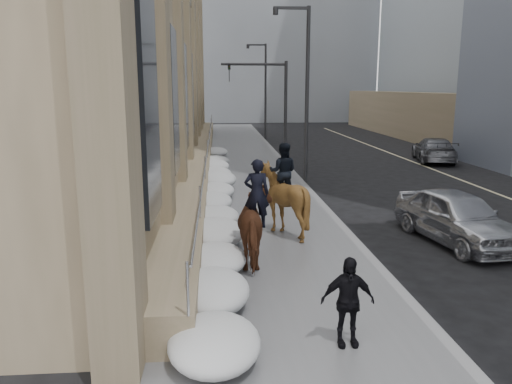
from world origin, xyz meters
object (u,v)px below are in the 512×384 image
pedestrian (347,301)px  car_grey (434,150)px  mounted_horse_left (258,223)px  car_silver (457,217)px  mounted_horse_right (283,196)px

pedestrian → car_grey: bearing=62.6°
mounted_horse_left → car_silver: 6.09m
mounted_horse_right → car_silver: mounted_horse_right is taller
mounted_horse_left → car_grey: mounted_horse_left is taller
car_silver → car_grey: car_silver is taller
pedestrian → car_silver: (4.72, 5.75, -0.13)m
mounted_horse_left → mounted_horse_right: bearing=-112.7°
pedestrian → car_silver: bearing=50.3°
car_silver → car_grey: bearing=59.0°
mounted_horse_left → pedestrian: mounted_horse_left is taller
pedestrian → car_silver: pedestrian is taller
mounted_horse_left → car_silver: bearing=-167.0°
pedestrian → car_grey: pedestrian is taller
mounted_horse_left → pedestrian: size_ratio=1.66×
mounted_horse_left → car_grey: 21.01m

